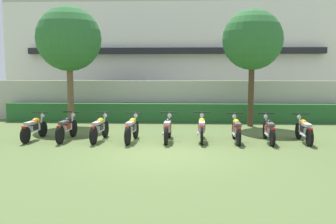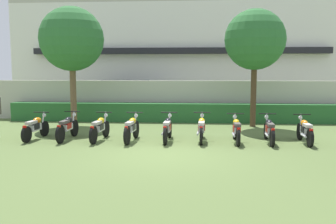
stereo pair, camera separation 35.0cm
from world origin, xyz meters
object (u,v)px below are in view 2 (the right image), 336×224
(motorcycle_in_row_4, at_px, (168,128))
(motorcycle_in_row_5, at_px, (202,128))
(parked_car, at_px, (127,97))
(motorcycle_in_row_1, at_px, (67,127))
(tree_far_side, at_px, (255,40))
(motorcycle_in_row_6, at_px, (236,130))
(motorcycle_in_row_0, at_px, (35,127))
(tree_near_inspector, at_px, (72,39))
(motorcycle_in_row_2, at_px, (100,128))
(motorcycle_in_row_8, at_px, (305,130))
(motorcycle_in_row_7, at_px, (269,130))
(motorcycle_in_row_3, at_px, (132,128))

(motorcycle_in_row_4, distance_m, motorcycle_in_row_5, 1.19)
(parked_car, xyz_separation_m, motorcycle_in_row_1, (-0.79, -7.46, -0.48))
(motorcycle_in_row_4, bearing_deg, tree_far_side, -41.82)
(motorcycle_in_row_6, bearing_deg, motorcycle_in_row_5, 84.68)
(motorcycle_in_row_5, relative_size, motorcycle_in_row_6, 1.05)
(motorcycle_in_row_0, xyz_separation_m, motorcycle_in_row_5, (5.93, 0.08, 0.02))
(tree_near_inspector, relative_size, tree_far_side, 1.04)
(motorcycle_in_row_2, relative_size, motorcycle_in_row_4, 1.00)
(motorcycle_in_row_5, distance_m, motorcycle_in_row_8, 3.49)
(motorcycle_in_row_8, bearing_deg, motorcycle_in_row_7, 91.31)
(motorcycle_in_row_5, relative_size, motorcycle_in_row_8, 1.05)
(motorcycle_in_row_7, bearing_deg, motorcycle_in_row_6, 94.11)
(parked_car, height_order, motorcycle_in_row_0, parked_car)
(tree_near_inspector, distance_m, tree_far_side, 8.00)
(motorcycle_in_row_0, distance_m, motorcycle_in_row_5, 5.93)
(motorcycle_in_row_5, relative_size, motorcycle_in_row_7, 0.99)
(motorcycle_in_row_1, height_order, motorcycle_in_row_5, motorcycle_in_row_5)
(tree_near_inspector, height_order, motorcycle_in_row_2, tree_near_inspector)
(motorcycle_in_row_1, bearing_deg, motorcycle_in_row_3, -90.84)
(tree_far_side, distance_m, motorcycle_in_row_3, 6.85)
(tree_near_inspector, bearing_deg, motorcycle_in_row_8, -20.79)
(motorcycle_in_row_1, xyz_separation_m, motorcycle_in_row_6, (5.95, -0.07, -0.01))
(motorcycle_in_row_5, xyz_separation_m, motorcycle_in_row_7, (2.30, -0.10, -0.01))
(motorcycle_in_row_4, bearing_deg, motorcycle_in_row_2, 93.42)
(motorcycle_in_row_0, bearing_deg, motorcycle_in_row_5, -84.28)
(motorcycle_in_row_2, distance_m, motorcycle_in_row_8, 7.07)
(motorcycle_in_row_3, xyz_separation_m, motorcycle_in_row_5, (2.43, 0.19, -0.00))
(motorcycle_in_row_1, relative_size, motorcycle_in_row_2, 1.01)
(parked_car, bearing_deg, motorcycle_in_row_3, -84.71)
(tree_far_side, xyz_separation_m, motorcycle_in_row_7, (-0.01, -3.60, -3.30))
(motorcycle_in_row_5, bearing_deg, tree_far_side, -31.12)
(motorcycle_in_row_1, bearing_deg, motorcycle_in_row_4, -87.72)
(motorcycle_in_row_1, xyz_separation_m, motorcycle_in_row_5, (4.77, 0.06, 0.00))
(motorcycle_in_row_2, bearing_deg, motorcycle_in_row_8, -85.23)
(motorcycle_in_row_3, xyz_separation_m, motorcycle_in_row_7, (4.73, 0.09, -0.01))
(motorcycle_in_row_1, relative_size, motorcycle_in_row_7, 1.00)
(motorcycle_in_row_0, distance_m, motorcycle_in_row_6, 7.12)
(motorcycle_in_row_7, bearing_deg, parked_car, 42.65)
(motorcycle_in_row_3, height_order, motorcycle_in_row_5, motorcycle_in_row_3)
(motorcycle_in_row_5, bearing_deg, motorcycle_in_row_1, 93.07)
(tree_far_side, distance_m, motorcycle_in_row_0, 9.57)
(tree_far_side, distance_m, motorcycle_in_row_8, 5.02)
(motorcycle_in_row_1, distance_m, motorcycle_in_row_8, 8.25)
(motorcycle_in_row_1, xyz_separation_m, motorcycle_in_row_3, (2.33, -0.13, 0.00))
(motorcycle_in_row_4, bearing_deg, parked_car, 23.12)
(tree_far_side, relative_size, motorcycle_in_row_7, 2.60)
(tree_far_side, xyz_separation_m, motorcycle_in_row_5, (-2.31, -3.50, -3.29))
(tree_far_side, height_order, motorcycle_in_row_7, tree_far_side)
(motorcycle_in_row_8, bearing_deg, motorcycle_in_row_4, 91.00)
(motorcycle_in_row_2, distance_m, motorcycle_in_row_4, 2.40)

